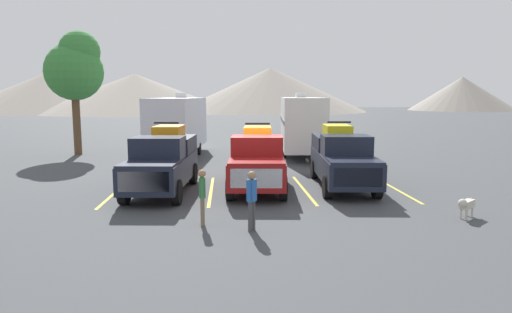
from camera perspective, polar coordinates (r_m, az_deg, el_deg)
The scene contains 15 objects.
ground_plane at distance 17.68m, azimuth 0.25°, elevation -4.36°, with size 240.00×240.00×0.00m, color #3F4244.
pickup_truck_a at distance 17.66m, azimuth -11.71°, elevation -0.52°, with size 2.44×5.54×2.67m.
pickup_truck_b at distance 17.91m, azimuth 0.16°, elevation -0.31°, with size 2.52×5.66×2.59m.
pickup_truck_c at distance 18.69m, azimuth 10.84°, elevation -0.10°, with size 2.46×5.97×2.63m.
lot_stripe_a at distance 18.29m, azimuth -17.33°, elevation -4.30°, with size 0.12×5.50×0.01m, color gold.
lot_stripe_b at distance 17.79m, azimuth -5.72°, elevation -4.31°, with size 0.12×5.50×0.01m, color gold.
lot_stripe_c at distance 18.04m, azimuth 6.06°, elevation -4.15°, with size 0.12×5.50×0.01m, color gold.
lot_stripe_d at distance 19.01m, azimuth 17.07°, elevation -3.83°, with size 0.12×5.50×0.01m, color gold.
camper_trailer_a at distance 27.63m, azimuth -9.85°, elevation 4.17°, with size 3.08×9.19×3.85m.
camper_trailer_b at distance 27.85m, azimuth 5.80°, elevation 4.29°, with size 3.09×9.00×3.87m.
person_a at distance 12.32m, azimuth -0.55°, elevation -5.14°, with size 0.29×0.33×1.67m.
person_b at distance 12.97m, azimuth -6.83°, elevation -4.67°, with size 0.22×0.36×1.62m.
dog at distance 15.10m, azimuth 25.06°, elevation -5.54°, with size 0.75×0.66×0.65m.
tree_a at distance 30.24m, azimuth -21.93°, elevation 10.45°, with size 3.52×3.52×7.62m.
mountain_ridge at distance 103.13m, azimuth -7.42°, elevation 8.15°, with size 129.17×47.32×9.95m.
Camera 1 is at (-1.22, -17.24, 3.72)m, focal length 31.55 mm.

